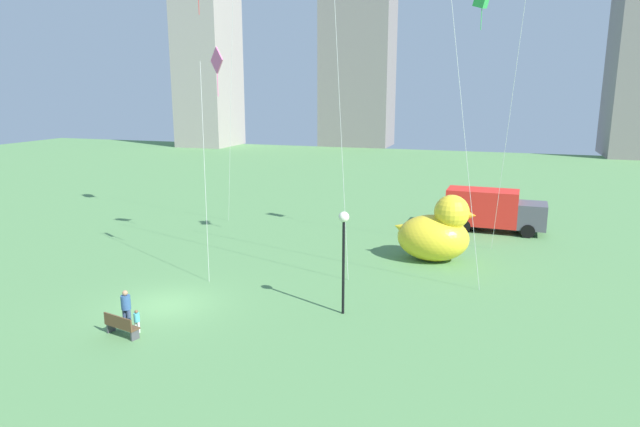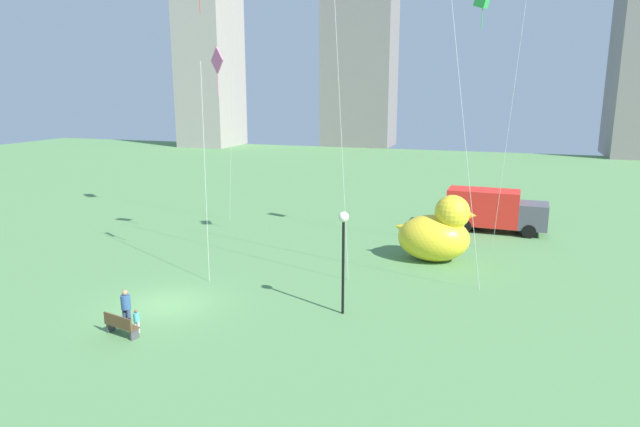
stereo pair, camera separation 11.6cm
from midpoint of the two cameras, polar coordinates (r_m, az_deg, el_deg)
name	(u,v)px [view 1 (the left image)]	position (r m, az deg, el deg)	size (l,w,h in m)	color
ground_plane	(166,305)	(26.47, -15.64, -9.03)	(140.00, 140.00, 0.00)	#56894F
park_bench	(121,325)	(23.69, -19.88, -10.71)	(1.62, 0.79, 0.90)	brown
person_adult	(126,307)	(24.35, -19.37, -9.01)	(0.39, 0.39, 1.59)	#38476B
person_child	(137,320)	(23.83, -18.38, -10.32)	(0.23, 0.23, 0.96)	silver
giant_inflatable_duck	(436,233)	(32.09, 11.71, -1.93)	(4.64, 2.98, 3.84)	yellow
lamppost	(344,237)	(23.54, 2.30, -2.43)	(0.45, 0.45, 4.55)	black
box_truck	(493,210)	(39.77, 17.21, 0.31)	(6.60, 2.59, 2.85)	red
city_skyline	(401,59)	(92.50, 8.25, 15.38)	(74.02, 16.83, 29.84)	#9E938C
kite_pink	(216,70)	(28.22, -10.74, 14.20)	(1.64, 1.51, 11.54)	silver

